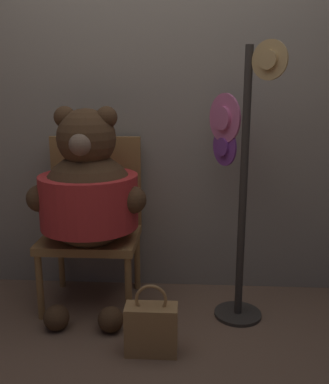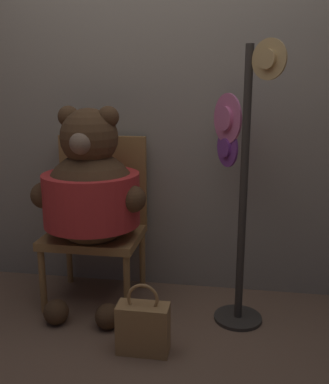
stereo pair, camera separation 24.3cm
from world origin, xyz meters
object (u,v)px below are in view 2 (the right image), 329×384
object	(u,v)px
hat_display_rack	(239,180)
chair	(98,215)
handbag_on_ground	(143,327)
teddy_bear	(91,193)

from	to	relation	value
hat_display_rack	chair	bearing A→B (deg)	169.95
handbag_on_ground	chair	bearing A→B (deg)	124.68
chair	handbag_on_ground	size ratio (longest dim) A/B	2.71
teddy_bear	hat_display_rack	world-z (taller)	hat_display_rack
teddy_bear	hat_display_rack	bearing A→B (deg)	1.24
teddy_bear	chair	bearing A→B (deg)	96.33
chair	handbag_on_ground	bearing A→B (deg)	-55.32
hat_display_rack	handbag_on_ground	distance (m)	0.94
teddy_bear	hat_display_rack	size ratio (longest dim) A/B	0.79
hat_display_rack	teddy_bear	bearing A→B (deg)	-178.76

